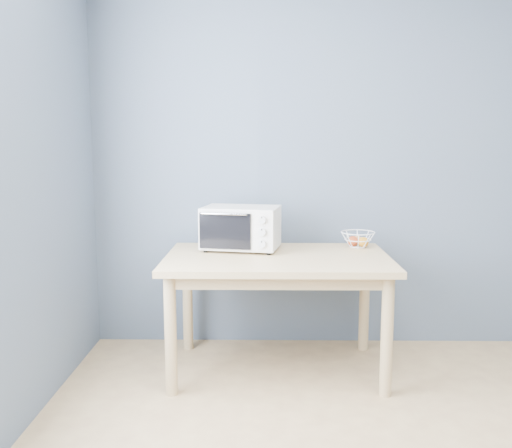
{
  "coord_description": "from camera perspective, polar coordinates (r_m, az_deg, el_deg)",
  "views": [
    {
      "loc": [
        -0.78,
        -1.81,
        1.46
      ],
      "look_at": [
        -0.83,
        1.84,
        0.93
      ],
      "focal_mm": 40.0,
      "sensor_mm": 36.0,
      "label": 1
    }
  ],
  "objects": [
    {
      "name": "toaster_oven",
      "position": [
        3.75,
        -1.82,
        -0.32
      ],
      "size": [
        0.54,
        0.42,
        0.29
      ],
      "rotation": [
        0.0,
        0.0,
        -0.18
      ],
      "color": "silver",
      "rests_on": "dining_table"
    },
    {
      "name": "fruit_basket",
      "position": [
        3.91,
        10.15,
        -1.52
      ],
      "size": [
        0.26,
        0.26,
        0.11
      ],
      "rotation": [
        0.0,
        0.0,
        -0.12
      ],
      "color": "white",
      "rests_on": "dining_table"
    },
    {
      "name": "dining_table",
      "position": [
        3.6,
        2.14,
        -4.77
      ],
      "size": [
        1.4,
        0.9,
        0.75
      ],
      "color": "tan",
      "rests_on": "ground"
    },
    {
      "name": "room",
      "position": [
        1.98,
        24.12,
        2.79
      ],
      "size": [
        4.01,
        4.51,
        2.61
      ],
      "color": "tan",
      "rests_on": "ground"
    }
  ]
}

